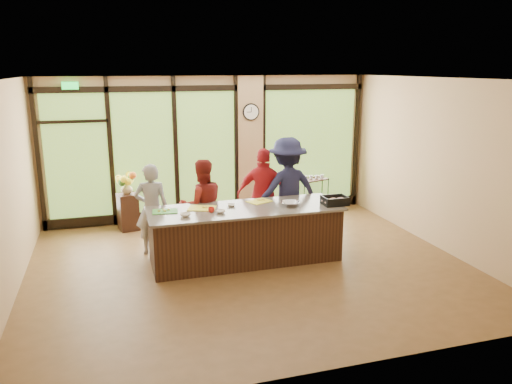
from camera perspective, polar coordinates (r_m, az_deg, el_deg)
floor at (r=8.25m, az=-0.65°, el=-8.51°), size 7.00×7.00×0.00m
ceiling at (r=7.62m, az=-0.72°, el=12.79°), size 7.00×7.00×0.00m
back_wall at (r=10.67m, az=-5.17°, el=5.03°), size 7.00×0.00×7.00m
left_wall at (r=7.64m, az=-26.80°, el=-0.10°), size 0.00×6.00×6.00m
right_wall at (r=9.37m, az=20.37°, el=2.93°), size 0.00×6.00×6.00m
window_wall at (r=10.67m, az=-4.25°, el=4.48°), size 6.90×0.12×3.00m
island_base at (r=8.37m, az=-1.23°, el=-4.97°), size 3.10×1.00×0.88m
countertop at (r=8.23m, az=-1.25°, el=-1.94°), size 3.20×1.10×0.04m
wall_clock at (r=10.65m, az=-0.57°, el=9.14°), size 0.36×0.04×0.36m
cook_left at (r=8.77m, az=-11.83°, el=-1.93°), size 0.63×0.46×1.60m
cook_midleft at (r=8.79m, az=-6.18°, el=-1.53°), size 0.83×0.66×1.64m
cook_midright at (r=9.21m, az=0.96°, el=-0.37°), size 1.11×0.82×1.74m
cook_right at (r=9.23m, az=3.58°, el=0.26°), size 1.33×0.86×1.94m
roasting_pan at (r=8.51m, az=8.98°, el=-1.19°), size 0.42×0.33×0.07m
mixing_bowl at (r=8.34m, az=3.94°, el=-1.35°), size 0.35×0.35×0.07m
cutting_board_left at (r=8.13m, az=-10.35°, el=-2.19°), size 0.43×0.34×0.01m
cutting_board_center at (r=8.22m, az=-6.19°, el=-1.85°), size 0.53×0.47×0.01m
cutting_board_right at (r=8.59m, az=0.39°, el=-1.07°), size 0.48×0.43×0.01m
prep_bowl_near at (r=7.82m, az=-8.08°, el=-2.61°), size 0.21×0.21×0.05m
prep_bowl_mid at (r=7.94m, az=-4.06°, el=-2.25°), size 0.19×0.19×0.05m
prep_bowl_far at (r=8.32m, az=-2.85°, el=-1.51°), size 0.18×0.18×0.03m
red_ramekin at (r=7.99m, az=-5.13°, el=-2.04°), size 0.12×0.12×0.08m
flower_stand at (r=10.27m, az=-14.40°, el=-2.21°), size 0.44×0.44×0.74m
flower_vase at (r=10.14m, az=-14.57°, el=0.43°), size 0.25×0.25×0.24m
bar_cart at (r=11.16m, az=6.57°, el=0.21°), size 0.70×0.53×0.85m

